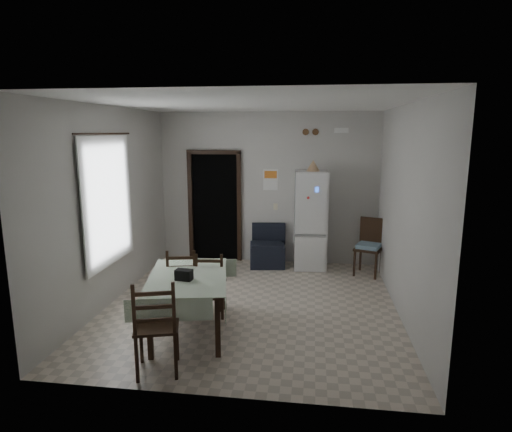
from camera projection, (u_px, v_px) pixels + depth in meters
The scene contains 25 objects.
ground at pixel (252, 305), 6.34m from camera, with size 4.50×4.50×0.00m, color beige.
ceiling at pixel (251, 104), 5.78m from camera, with size 4.20×4.50×0.02m, color white, non-canonical shape.
wall_back at pixel (268, 188), 8.24m from camera, with size 4.20×0.02×2.90m, color beige, non-canonical shape.
wall_front at pixel (216, 253), 3.87m from camera, with size 4.20×0.02×2.90m, color beige, non-canonical shape.
wall_left at pixel (111, 206), 6.33m from camera, with size 0.02×4.50×2.90m, color beige, non-canonical shape.
wall_right at pixel (405, 213), 5.78m from camera, with size 0.02×4.50×2.90m, color beige, non-canonical shape.
doorway at pixel (217, 205), 8.65m from camera, with size 1.06×0.52×2.22m.
window_recess at pixel (101, 201), 6.12m from camera, with size 0.10×1.20×1.60m, color silver.
curtain at pixel (108, 201), 6.11m from camera, with size 0.02×1.45×1.85m, color white.
curtain_rod at pixel (104, 134), 5.92m from camera, with size 0.02×0.02×1.60m, color black.
calendar at pixel (271, 180), 8.19m from camera, with size 0.28×0.02×0.40m, color white.
calendar_image at pixel (271, 175), 8.17m from camera, with size 0.24×0.01×0.14m, color orange.
light_switch at pixel (276, 207), 8.28m from camera, with size 0.08×0.02×0.12m, color beige.
vent_left at pixel (306, 132), 7.93m from camera, with size 0.12×0.12×0.03m, color brown.
vent_right at pixel (315, 132), 7.91m from camera, with size 0.12×0.12×0.03m, color brown.
emergency_light at pixel (341, 130), 7.82m from camera, with size 0.25×0.07×0.09m, color white.
fridge at pixel (311, 220), 7.93m from camera, with size 0.59×0.59×1.83m, color silver, non-canonical shape.
tan_cone at pixel (313, 166), 7.70m from camera, with size 0.24×0.24×0.20m, color tan.
navy_seat at pixel (267, 246), 8.14m from camera, with size 0.65×0.63×0.78m, color black, non-canonical shape.
corner_chair at pixel (369, 247), 7.59m from camera, with size 0.44×0.44×1.01m, color black, non-canonical shape.
dining_table at pixel (189, 304), 5.41m from camera, with size 0.96×1.45×0.76m, color #B0C2A6, non-canonical shape.
black_bag at pixel (184, 275), 5.18m from camera, with size 0.20×0.12×0.13m, color black.
dining_chair_far_left at pixel (183, 281), 5.95m from camera, with size 0.42×0.42×0.97m, color black, non-canonical shape.
dining_chair_far_right at pixel (211, 283), 5.94m from camera, with size 0.40×0.40×0.93m, color black, non-canonical shape.
dining_chair_near_head at pixel (157, 325), 4.50m from camera, with size 0.45×0.45×1.06m, color black, non-canonical shape.
Camera 1 is at (0.86, -5.90, 2.53)m, focal length 30.00 mm.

